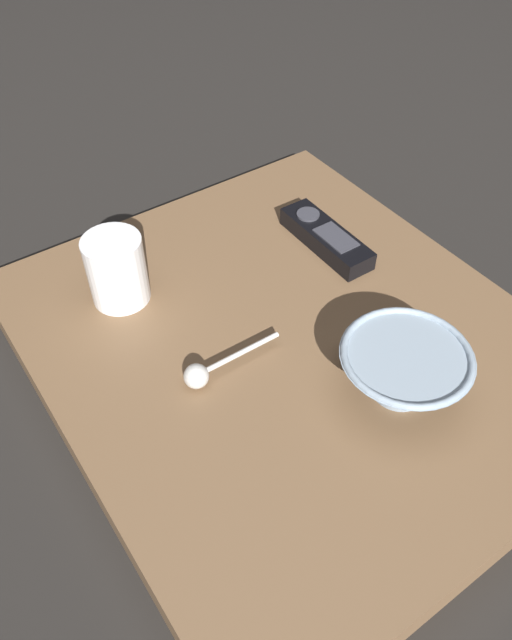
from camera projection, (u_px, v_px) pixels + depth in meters
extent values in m
plane|color=black|center=(287.00, 362.00, 0.76)|extent=(6.00, 6.00, 0.00)
cube|color=brown|center=(288.00, 349.00, 0.75)|extent=(0.63, 0.54, 0.05)
cylinder|color=#8C9EAD|center=(399.00, 387.00, 0.67)|extent=(0.06, 0.06, 0.01)
cone|color=#8C9EAD|center=(403.00, 371.00, 0.65)|extent=(0.14, 0.14, 0.05)
torus|color=#8C9EAD|center=(407.00, 356.00, 0.63)|extent=(0.14, 0.14, 0.01)
cylinder|color=white|center=(117.00, 270.00, 0.74)|extent=(0.07, 0.07, 0.09)
cylinder|color=silver|center=(239.00, 351.00, 0.69)|extent=(0.01, 0.10, 0.01)
sphere|color=silver|center=(194.00, 374.00, 0.67)|extent=(0.03, 0.03, 0.03)
cube|color=black|center=(326.00, 238.00, 0.83)|extent=(0.15, 0.05, 0.03)
cylinder|color=#3A3A42|center=(308.00, 214.00, 0.85)|extent=(0.03, 0.03, 0.00)
cube|color=#3A3A42|center=(336.00, 237.00, 0.81)|extent=(0.06, 0.03, 0.00)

